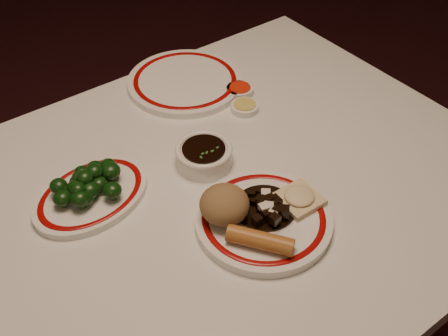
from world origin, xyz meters
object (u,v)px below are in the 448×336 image
broccoli_plate (91,195)px  soy_bowl (204,156)px  dining_table (207,224)px  fried_wonton (299,198)px  spring_roll (260,240)px  rice_mound (224,205)px  stirfry_heap (267,207)px  broccoli_pile (86,184)px  main_plate (264,220)px

broccoli_plate → soy_bowl: bearing=-11.9°
dining_table → fried_wonton: (0.11, -0.14, 0.12)m
broccoli_plate → spring_roll: bearing=-59.7°
fried_wonton → soy_bowl: 0.22m
soy_bowl → rice_mound: bearing=-112.7°
rice_mound → stirfry_heap: bearing=-26.0°
stirfry_heap → soy_bowl: bearing=91.7°
broccoli_plate → soy_bowl: size_ratio=2.37×
broccoli_plate → broccoli_pile: bearing=132.4°
rice_mound → spring_roll: size_ratio=0.78×
main_plate → stirfry_heap: bearing=30.4°
main_plate → broccoli_pile: size_ratio=1.85×
broccoli_plate → broccoli_pile: broccoli_pile is taller
rice_mound → fried_wonton: size_ratio=1.18×
broccoli_plate → stirfry_heap: bearing=-45.4°
stirfry_heap → soy_bowl: (-0.01, 0.19, -0.01)m
fried_wonton → broccoli_plate: (-0.30, 0.26, -0.02)m
main_plate → stirfry_heap: stirfry_heap is taller
dining_table → soy_bowl: soy_bowl is taller
fried_wonton → broccoli_plate: size_ratio=0.28×
dining_table → stirfry_heap: (0.05, -0.12, 0.12)m
soy_bowl → dining_table: bearing=-122.5°
fried_wonton → soy_bowl: bearing=108.3°
main_plate → stirfry_heap: (0.01, 0.01, 0.02)m
broccoli_plate → broccoli_pile: size_ratio=1.89×
rice_mound → broccoli_plate: size_ratio=0.33×
rice_mound → broccoli_plate: bearing=128.9°
soy_bowl → fried_wonton: bearing=-71.7°
stirfry_heap → broccoli_pile: broccoli_pile is taller
main_plate → soy_bowl: size_ratio=2.32×
spring_roll → fried_wonton: (0.13, 0.04, -0.01)m
main_plate → spring_roll: 0.07m
fried_wonton → spring_roll: bearing=-162.9°
rice_mound → spring_roll: (0.01, -0.09, -0.02)m
dining_table → stirfry_heap: bearing=-67.5°
rice_mound → soy_bowl: 0.17m
broccoli_pile → broccoli_plate: bearing=-47.6°
stirfry_heap → broccoli_plate: (-0.24, 0.24, -0.02)m
soy_bowl → broccoli_plate: bearing=168.1°
stirfry_heap → broccoli_pile: size_ratio=0.81×
dining_table → main_plate: main_plate is taller
dining_table → spring_roll: bearing=-94.2°
main_plate → fried_wonton: size_ratio=3.45×
spring_roll → stirfry_heap: bearing=6.3°
fried_wonton → stirfry_heap: bearing=164.5°
rice_mound → stirfry_heap: rice_mound is taller
dining_table → broccoli_plate: 0.24m
dining_table → main_plate: size_ratio=4.54×
fried_wonton → rice_mound: bearing=158.8°
main_plate → stirfry_heap: 0.02m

